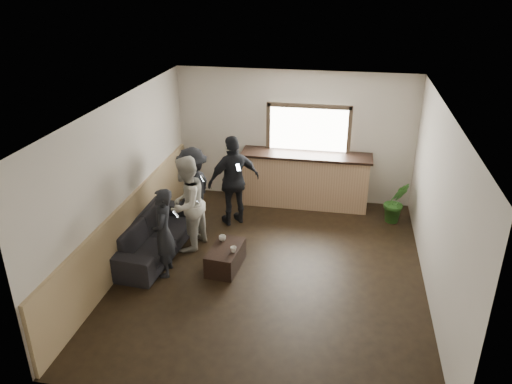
% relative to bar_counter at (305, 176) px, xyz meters
% --- Properties ---
extents(ground, '(5.00, 6.00, 0.01)m').
position_rel_bar_counter_xyz_m(ground, '(-0.30, -2.70, -0.64)').
color(ground, black).
extents(room_shell, '(5.01, 6.01, 2.80)m').
position_rel_bar_counter_xyz_m(room_shell, '(-1.04, -2.70, 0.83)').
color(room_shell, silver).
rests_on(room_shell, ground).
extents(bar_counter, '(2.70, 0.68, 2.13)m').
position_rel_bar_counter_xyz_m(bar_counter, '(0.00, 0.00, 0.00)').
color(bar_counter, tan).
rests_on(bar_counter, ground).
extents(sofa, '(1.08, 2.36, 0.67)m').
position_rel_bar_counter_xyz_m(sofa, '(-2.45, -2.46, -0.31)').
color(sofa, black).
rests_on(sofa, ground).
extents(coffee_table, '(0.55, 0.90, 0.38)m').
position_rel_bar_counter_xyz_m(coffee_table, '(-1.07, -2.75, -0.45)').
color(coffee_table, black).
rests_on(coffee_table, ground).
extents(cup_a, '(0.16, 0.16, 0.10)m').
position_rel_bar_counter_xyz_m(cup_a, '(-1.18, -2.53, -0.21)').
color(cup_a, silver).
rests_on(cup_a, coffee_table).
extents(cup_b, '(0.14, 0.14, 0.09)m').
position_rel_bar_counter_xyz_m(cup_b, '(-0.91, -2.86, -0.21)').
color(cup_b, silver).
rests_on(cup_b, coffee_table).
extents(potted_plant, '(0.56, 0.50, 0.87)m').
position_rel_bar_counter_xyz_m(potted_plant, '(1.85, -0.50, -0.21)').
color(potted_plant, '#2D6623').
rests_on(potted_plant, ground).
extents(person_a, '(0.50, 0.62, 1.52)m').
position_rel_bar_counter_xyz_m(person_a, '(-2.00, -3.10, 0.12)').
color(person_a, black).
rests_on(person_a, ground).
extents(person_b, '(0.82, 0.97, 1.74)m').
position_rel_bar_counter_xyz_m(person_b, '(-1.89, -2.22, 0.23)').
color(person_b, beige).
rests_on(person_b, ground).
extents(person_c, '(0.78, 1.15, 1.65)m').
position_rel_bar_counter_xyz_m(person_c, '(-2.00, -1.49, 0.18)').
color(person_c, black).
rests_on(person_c, ground).
extents(person_d, '(1.11, 0.98, 1.80)m').
position_rel_bar_counter_xyz_m(person_d, '(-1.29, -1.11, 0.26)').
color(person_d, black).
rests_on(person_d, ground).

